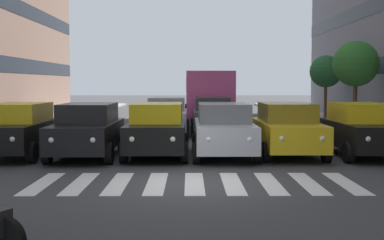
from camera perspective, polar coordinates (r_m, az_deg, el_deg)
ground_plane at (r=12.40m, az=0.26°, el=-6.96°), size 180.00×180.00×0.00m
crosswalk_markings at (r=12.40m, az=0.26°, el=-6.94°), size 7.65×2.80×0.01m
car_0 at (r=17.75m, az=18.17°, el=-0.94°), size 2.02×4.44×1.72m
car_1 at (r=17.25m, az=10.40°, el=-0.95°), size 2.02×4.44×1.72m
car_2 at (r=16.73m, az=3.49°, el=-1.04°), size 2.02×4.44×1.72m
car_3 at (r=16.85m, az=-3.84°, el=-1.01°), size 2.02×4.44×1.72m
car_4 at (r=16.92m, az=-11.37°, el=-1.05°), size 2.02×4.44×1.72m
car_5 at (r=17.72m, az=-18.55°, el=-0.96°), size 2.02×4.44×1.72m
car_row2_0 at (r=23.74m, az=-2.78°, el=0.47°), size 2.02×4.44×1.72m
car_row2_1 at (r=24.47m, az=2.24°, el=0.57°), size 2.02×4.44×1.72m
bus_behind_traffic at (r=31.43m, az=1.71°, el=3.12°), size 2.78×10.50×3.00m
street_tree_2 at (r=28.25m, az=17.53°, el=5.88°), size 2.36×2.36×4.41m
street_tree_3 at (r=34.47m, az=14.48°, el=5.16°), size 2.06×2.06×4.01m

